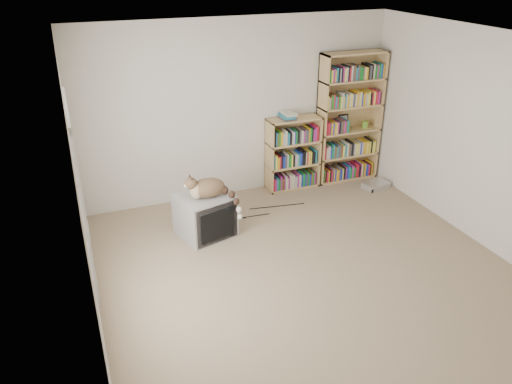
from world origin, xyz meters
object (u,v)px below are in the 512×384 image
object	(u,v)px
crt_tv	(205,215)
bookcase_tall	(348,121)
bookcase_short	(292,156)
dvd_player	(376,185)
cat	(212,191)

from	to	relation	value
crt_tv	bookcase_tall	world-z (taller)	bookcase_tall
crt_tv	bookcase_short	bearing A→B (deg)	13.65
crt_tv	bookcase_short	xyz separation A→B (m)	(1.63, 0.92, 0.23)
bookcase_short	dvd_player	xyz separation A→B (m)	(1.17, -0.52, -0.46)
dvd_player	cat	bearing A→B (deg)	174.20
bookcase_short	dvd_player	distance (m)	1.36
cat	bookcase_short	world-z (taller)	bookcase_short
crt_tv	bookcase_tall	distance (m)	2.79
crt_tv	dvd_player	bearing A→B (deg)	-7.69
cat	bookcase_tall	world-z (taller)	bookcase_tall
crt_tv	cat	xyz separation A→B (m)	(0.09, -0.08, 0.36)
bookcase_tall	cat	bearing A→B (deg)	-157.91
bookcase_tall	dvd_player	size ratio (longest dim) A/B	5.28
dvd_player	bookcase_short	bearing A→B (deg)	140.20
dvd_player	crt_tv	bearing A→B (deg)	172.25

